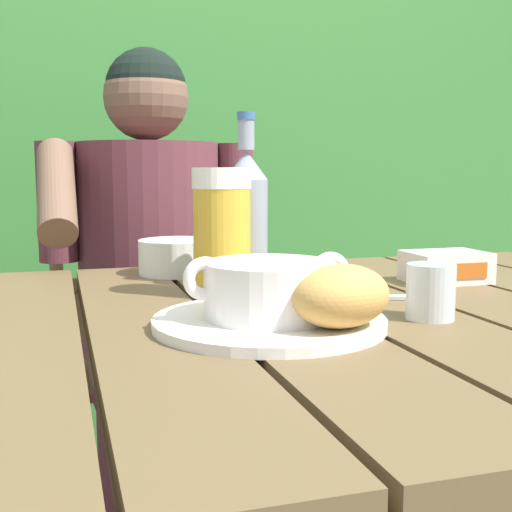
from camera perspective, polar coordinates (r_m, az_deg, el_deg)
name	(u,v)px	position (r m, az deg, el deg)	size (l,w,h in m)	color
dining_table	(274,381)	(0.86, 1.60, -10.75)	(1.40, 0.91, 0.75)	brown
hedge_backdrop	(124,136)	(2.47, -11.39, 10.20)	(3.16, 0.84, 2.66)	#3A7E37
chair_near_diner	(143,350)	(1.75, -9.73, -8.03)	(0.45, 0.47, 0.94)	brown
person_eating	(151,269)	(1.50, -9.09, -1.15)	(0.48, 0.47, 1.20)	brown
serving_plate	(269,322)	(0.77, 1.14, -5.72)	(0.27, 0.27, 0.01)	white
soup_bowl	(269,288)	(0.76, 1.14, -2.78)	(0.20, 0.15, 0.07)	white
bread_roll	(341,296)	(0.72, 7.37, -3.44)	(0.15, 0.14, 0.07)	tan
beer_glass	(222,232)	(0.94, -2.97, 2.10)	(0.08, 0.08, 0.18)	gold
beer_bottle	(246,216)	(1.01, -0.84, 3.48)	(0.07, 0.07, 0.27)	gray
water_glass_small	(431,292)	(0.83, 14.88, -3.00)	(0.06, 0.06, 0.07)	silver
butter_tub	(446,267)	(1.11, 16.11, -0.91)	(0.12, 0.10, 0.05)	white
table_knife	(348,296)	(0.94, 7.98, -3.47)	(0.16, 0.07, 0.01)	silver
diner_bowl	(178,257)	(1.16, -6.79, -0.06)	(0.14, 0.14, 0.06)	white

